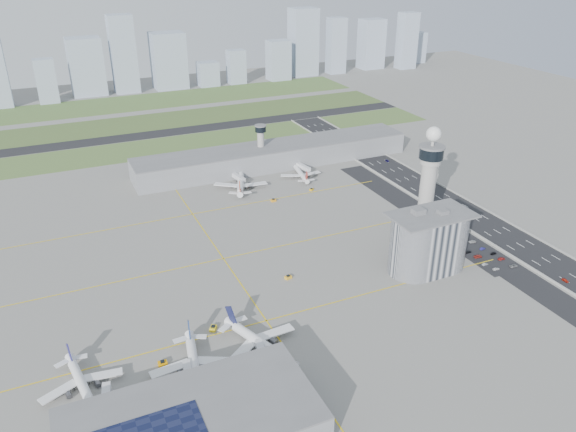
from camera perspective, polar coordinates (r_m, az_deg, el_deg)
name	(u,v)px	position (r m, az deg, el deg)	size (l,w,h in m)	color
ground	(316,269)	(289.67, 2.87, -5.43)	(1000.00, 1000.00, 0.00)	gray
grass_strip_0	(172,146)	(478.52, -11.74, 7.01)	(480.00, 50.00, 0.08)	#4E6B32
grass_strip_1	(152,122)	(548.86, -13.62, 9.24)	(480.00, 60.00, 0.08)	#405729
grass_strip_2	(136,103)	(625.08, -15.17, 11.06)	(480.00, 70.00, 0.08)	#486A32
runway	(162,133)	(513.05, -12.73, 8.19)	(480.00, 22.00, 0.10)	black
highway	(490,227)	(351.59, 19.82, -1.09)	(28.00, 500.00, 0.10)	black
barrier_left	(471,231)	(342.34, 18.12, -1.45)	(0.60, 500.00, 1.20)	#9E9E99
barrier_right	(508,222)	(360.68, 21.46, -0.58)	(0.60, 500.00, 1.20)	#9E9E99
landside_road	(468,243)	(329.31, 17.80, -2.64)	(18.00, 260.00, 0.08)	black
parking_lot	(480,253)	(320.54, 18.91, -3.62)	(20.00, 44.00, 0.10)	black
taxiway_line_h_0	(266,321)	(253.05, -2.21, -10.59)	(260.00, 0.60, 0.01)	yellow
taxiway_line_h_1	(223,259)	(300.58, -6.59, -4.33)	(260.00, 0.60, 0.01)	yellow
taxiway_line_h_2	(193,214)	(351.94, -9.67, 0.19)	(260.00, 0.60, 0.01)	yellow
taxiway_line_v	(223,259)	(300.58, -6.59, -4.33)	(0.60, 260.00, 0.01)	yellow
control_tower	(428,179)	(316.15, 14.07, 3.68)	(14.00, 14.00, 64.50)	#ADAAA5
secondary_tower	(261,142)	(417.98, -2.78, 7.49)	(8.60, 8.60, 31.90)	#ADAAA5
admin_building	(428,242)	(291.66, 14.08, -2.56)	(42.00, 24.00, 33.50)	#B2B2B7
terminal_pier	(274,155)	(423.34, -1.39, 6.19)	(210.00, 32.00, 15.80)	gray
near_terminal	(191,428)	(200.61, -9.78, -20.43)	(84.00, 42.00, 13.00)	gray
airplane_near_a	(81,380)	(229.42, -20.29, -15.34)	(36.71, 31.20, 10.28)	white
airplane_near_b	(194,361)	(226.04, -9.56, -14.34)	(40.57, 34.48, 11.36)	white
airplane_near_c	(261,338)	(233.77, -2.78, -12.29)	(42.58, 36.19, 11.92)	white
airplane_far_a	(240,179)	(384.93, -4.85, 3.75)	(43.08, 36.62, 12.06)	white
airplane_far_b	(300,170)	(402.21, 1.28, 4.66)	(35.03, 29.77, 9.81)	white
jet_bridge_near_0	(106,415)	(216.26, -18.01, -18.71)	(14.00, 3.00, 5.70)	silver
jet_bridge_near_1	(190,390)	(218.63, -9.91, -17.02)	(14.00, 3.00, 5.70)	silver
jet_bridge_near_2	(266,367)	(225.01, -2.28, -15.09)	(14.00, 3.00, 5.70)	silver
jet_bridge_far_0	(234,176)	(398.54, -5.51, 4.02)	(14.00, 3.00, 5.70)	silver
jet_bridge_far_1	(298,166)	(416.00, 1.01, 5.09)	(14.00, 3.00, 5.70)	silver
tug_0	(159,382)	(227.26, -12.95, -16.07)	(1.94, 2.83, 1.64)	yellow
tug_1	(163,363)	(234.73, -12.62, -14.37)	(2.48, 3.61, 2.10)	#F79C00
tug_2	(213,328)	(249.17, -7.61, -11.19)	(2.51, 3.64, 2.12)	yellow
tug_3	(288,277)	(281.27, 0.02, -6.20)	(2.26, 3.29, 1.91)	gold
tug_4	(273,200)	(364.01, -1.50, 1.63)	(2.25, 3.27, 1.90)	orange
tug_5	(311,189)	(380.95, 2.40, 2.73)	(1.88, 2.73, 1.59)	#E4A50C
car_lot_0	(496,269)	(307.57, 20.37, -5.05)	(1.50, 3.72, 1.27)	white
car_lot_1	(485,264)	(310.06, 19.38, -4.63)	(1.25, 3.57, 1.18)	gray
car_lot_2	(478,256)	(316.14, 18.75, -3.90)	(2.16, 4.69, 1.30)	#B02E24
car_lot_3	(468,252)	(319.06, 17.83, -3.49)	(1.64, 4.04, 1.17)	black
car_lot_4	(457,245)	(323.94, 16.81, -2.88)	(1.30, 3.22, 1.10)	navy
car_lot_5	(453,242)	(326.66, 16.41, -2.56)	(1.30, 3.73, 1.23)	silver
car_lot_6	(514,266)	(313.59, 21.94, -4.71)	(2.12, 4.59, 1.27)	gray
car_lot_7	(501,259)	(318.18, 20.86, -4.07)	(1.71, 4.21, 1.22)	red
car_lot_8	(493,253)	(321.91, 20.15, -3.58)	(1.48, 3.68, 1.25)	black
car_lot_9	(483,249)	(324.94, 19.17, -3.14)	(1.23, 3.53, 1.16)	navy
car_lot_10	(472,242)	(330.60, 18.23, -2.48)	(1.96, 4.25, 1.18)	silver
car_lot_11	(464,236)	(334.64, 17.43, -1.99)	(1.84, 4.52, 1.31)	gray
car_hw_0	(565,280)	(311.15, 26.34, -5.88)	(1.48, 3.67, 1.25)	#B72111
car_hw_1	(447,202)	(376.43, 15.85, 1.39)	(1.35, 3.88, 1.28)	black
car_hw_2	(387,161)	(439.96, 10.05, 5.55)	(1.83, 3.96, 1.10)	navy
car_hw_4	(332,140)	(482.57, 4.50, 7.71)	(1.52, 3.77, 1.29)	slate
skyline_bldg_6	(46,81)	(649.94, -23.35, 12.48)	(20.04, 16.03, 45.20)	#9EADC1
skyline_bldg_7	(86,67)	(669.29, -19.81, 14.09)	(35.76, 28.61, 61.22)	#9EADC1
skyline_bldg_8	(123,54)	(666.72, -16.39, 15.48)	(26.33, 21.06, 83.39)	#9EADC1
skyline_bldg_9	(169,61)	(678.17, -12.03, 15.19)	(36.96, 29.57, 62.11)	#9EADC1
skyline_bldg_10	(208,74)	(683.73, -8.12, 14.09)	(23.01, 18.41, 27.75)	#9EADC1
skyline_bldg_11	(236,67)	(692.80, -5.28, 14.86)	(20.22, 16.18, 38.97)	#9EADC1
skyline_bldg_12	(278,60)	(709.44, -0.98, 15.55)	(26.14, 20.92, 46.89)	#9EADC1
skyline_bldg_13	(303,42)	(733.46, 1.55, 17.24)	(32.26, 25.81, 81.20)	#9EADC1
skyline_bldg_14	(336,46)	(748.22, 4.92, 16.85)	(21.59, 17.28, 68.75)	#9EADC1
skyline_bldg_15	(371,44)	(785.85, 8.46, 16.91)	(30.25, 24.20, 63.40)	#9EADC1
skyline_bldg_16	(407,41)	(792.99, 11.99, 17.02)	(23.04, 18.43, 71.56)	#9EADC1
skyline_bldg_17	(416,48)	(838.47, 12.89, 16.34)	(22.64, 18.11, 41.06)	#9EADC1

